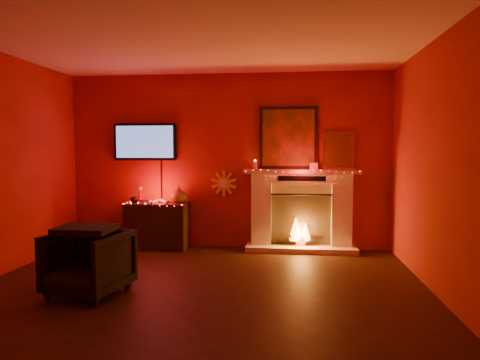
{
  "coord_description": "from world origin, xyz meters",
  "views": [
    {
      "loc": [
        0.96,
        -4.1,
        1.52
      ],
      "look_at": [
        0.3,
        1.7,
        1.11
      ],
      "focal_mm": 32.0,
      "sensor_mm": 36.0,
      "label": 1
    }
  ],
  "objects_px": {
    "sunburst_clock": "(224,183)",
    "console_table": "(158,223)",
    "fireplace": "(301,203)",
    "armchair": "(88,263)",
    "tv": "(145,142)"
  },
  "relations": [
    {
      "from": "sunburst_clock",
      "to": "console_table",
      "type": "distance_m",
      "value": 1.19
    },
    {
      "from": "fireplace",
      "to": "armchair",
      "type": "relative_size",
      "value": 2.94
    },
    {
      "from": "fireplace",
      "to": "console_table",
      "type": "height_order",
      "value": "fireplace"
    },
    {
      "from": "fireplace",
      "to": "armchair",
      "type": "distance_m",
      "value": 3.24
    },
    {
      "from": "console_table",
      "to": "armchair",
      "type": "relative_size",
      "value": 1.31
    },
    {
      "from": "sunburst_clock",
      "to": "tv",
      "type": "bearing_deg",
      "value": -178.76
    },
    {
      "from": "tv",
      "to": "sunburst_clock",
      "type": "relative_size",
      "value": 3.1
    },
    {
      "from": "tv",
      "to": "armchair",
      "type": "bearing_deg",
      "value": -85.68
    },
    {
      "from": "tv",
      "to": "console_table",
      "type": "distance_m",
      "value": 1.3
    },
    {
      "from": "tv",
      "to": "fireplace",
      "type": "bearing_deg",
      "value": -1.5
    },
    {
      "from": "sunburst_clock",
      "to": "console_table",
      "type": "bearing_deg",
      "value": -167.54
    },
    {
      "from": "tv",
      "to": "sunburst_clock",
      "type": "bearing_deg",
      "value": 1.24
    },
    {
      "from": "console_table",
      "to": "armchair",
      "type": "xyz_separation_m",
      "value": [
        -0.08,
        -2.16,
        -0.05
      ]
    },
    {
      "from": "tv",
      "to": "armchair",
      "type": "xyz_separation_m",
      "value": [
        0.18,
        -2.35,
        -1.31
      ]
    },
    {
      "from": "fireplace",
      "to": "sunburst_clock",
      "type": "distance_m",
      "value": 1.23
    }
  ]
}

